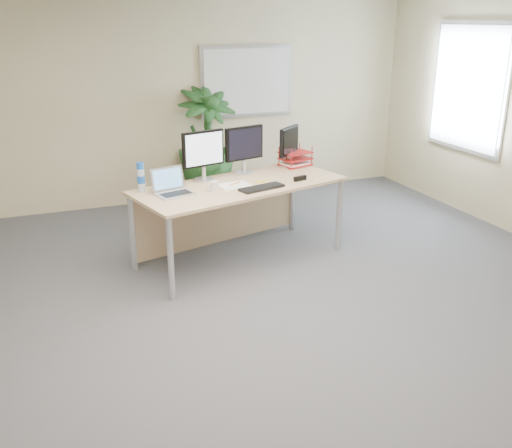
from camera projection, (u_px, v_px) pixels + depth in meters
name	position (u px, v px, depth m)	size (l,w,h in m)	color
floor	(279.00, 350.00, 4.29)	(8.00, 8.00, 0.00)	#434348
back_wall	(159.00, 100.00, 7.34)	(7.00, 0.04, 2.70)	#C9B68E
whiteboard	(247.00, 81.00, 7.65)	(1.30, 0.04, 0.95)	silver
window	(468.00, 88.00, 6.95)	(0.04, 1.30, 1.55)	silver
desk	(234.00, 198.00, 5.78)	(2.26, 1.40, 0.81)	tan
floor_plant	(206.00, 148.00, 7.46)	(0.84, 0.84, 1.50)	#143312
monitor_left	(203.00, 153.00, 5.64)	(0.45, 0.21, 0.51)	silver
monitor_right	(244.00, 147.00, 5.90)	(0.44, 0.20, 0.50)	silver
monitor_dark	(289.00, 144.00, 6.19)	(0.33, 0.29, 0.44)	silver
laptop	(172.00, 188.00, 5.30)	(0.39, 0.36, 0.24)	silver
keyboard	(262.00, 188.00, 5.46)	(0.45, 0.15, 0.03)	black
coffee_mug	(214.00, 186.00, 5.39)	(0.12, 0.08, 0.09)	silver
spiral_notebook	(234.00, 185.00, 5.56)	(0.30, 0.23, 0.01)	white
orange_pen	(235.00, 183.00, 5.59)	(0.01, 0.01, 0.14)	orange
yellow_highlighter	(262.00, 182.00, 5.68)	(0.02, 0.02, 0.11)	yellow
water_bottle	(141.00, 178.00, 5.33)	(0.07, 0.07, 0.28)	silver
letter_tray	(295.00, 160.00, 6.30)	(0.37, 0.32, 0.15)	#A01313
stapler	(300.00, 178.00, 5.74)	(0.14, 0.04, 0.05)	black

